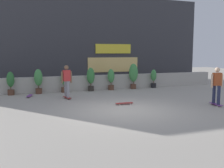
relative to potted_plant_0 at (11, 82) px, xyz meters
The scene contains 14 objects.
ground_plane 7.15m from the potted_plant_0, 51.26° to the right, with size 48.00×48.00×0.00m, color #A8A093.
planter_wall 4.48m from the potted_plant_0, ahead, with size 18.00×0.40×0.90m, color #B2ADA3.
building_backdrop 6.79m from the potted_plant_0, 44.94° to the left, with size 20.00×2.08×6.50m.
potted_plant_0 is the anchor object (origin of this frame).
potted_plant_1 1.48m from the potted_plant_0, ahead, with size 0.46×0.46×1.40m.
potted_plant_2 2.92m from the potted_plant_0, ahead, with size 0.38×0.38×1.23m.
potted_plant_3 4.54m from the potted_plant_0, ahead, with size 0.48×0.48×1.42m.
potted_plant_4 5.84m from the potted_plant_0, ahead, with size 0.42×0.42×1.31m.
potted_plant_5 7.37m from the potted_plant_0, ahead, with size 0.57×0.57×1.62m.
potted_plant_6 8.83m from the potted_plant_0, ahead, with size 0.37×0.37×1.21m.
skater_far_left 10.54m from the potted_plant_0, 35.06° to the right, with size 0.55×0.82×1.70m.
skater_far_right 3.45m from the potted_plant_0, 37.96° to the right, with size 0.55×0.82×1.70m.
skateboard_near_camera 6.67m from the potted_plant_0, 42.60° to the right, with size 0.81×0.22×0.08m.
skateboard_aside 1.47m from the potted_plant_0, 44.74° to the right, with size 0.38×0.82×0.08m.
Camera 1 is at (-3.97, -9.58, 2.35)m, focal length 41.57 mm.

